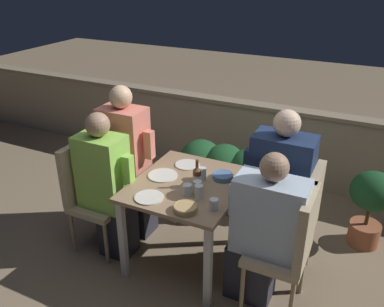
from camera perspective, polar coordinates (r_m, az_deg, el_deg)
The scene contains 24 objects.
ground_plane at distance 3.54m, azimuth -0.50°, elevation -14.38°, with size 16.00×16.00×0.00m, color #847056.
parapet_wall at distance 4.66m, azimuth 8.70°, elevation 1.99°, with size 9.00×0.18×0.86m.
dining_table at distance 3.18m, azimuth -0.55°, elevation -5.72°, with size 0.81×0.91×0.73m.
planter_hedge at distance 4.04m, azimuth 4.45°, elevation -2.69°, with size 0.93×0.47×0.66m.
chair_left_near at distance 3.50m, azimuth -14.34°, elevation -4.70°, with size 0.41×0.40×0.95m.
person_green_blouse at distance 3.35m, azimuth -11.81°, elevation -4.47°, with size 0.47×0.26×1.25m.
chair_left_far at distance 3.72m, azimuth -11.28°, elevation -2.39°, with size 0.41×0.40×0.95m.
person_coral_top at distance 3.56m, azimuth -8.91°, elevation -1.18°, with size 0.47×0.26×1.37m.
chair_right_near at distance 2.86m, azimuth 13.86°, elevation -12.10°, with size 0.41×0.40×0.95m.
person_blue_shirt at distance 2.88m, azimuth 9.96°, elevation -10.69°, with size 0.52×0.26×1.19m.
chair_right_far at distance 3.15m, azimuth 14.92°, elevation -8.46°, with size 0.41×0.40×0.95m.
person_navy_jumper at distance 3.11m, azimuth 11.63°, elevation -5.79°, with size 0.50×0.26×1.36m.
beer_bottle at distance 3.03m, azimuth 0.70°, elevation -3.26°, with size 0.06×0.06×0.22m.
plate_0 at distance 3.38m, azimuth -0.66°, elevation -1.58°, with size 0.20×0.20×0.01m.
plate_1 at distance 2.95m, azimuth -6.06°, elevation -6.13°, with size 0.21×0.21×0.01m.
plate_2 at distance 3.23m, azimuth -4.13°, elevation -3.07°, with size 0.23×0.23×0.01m.
bowl_0 at distance 3.18m, azimuth 4.34°, elevation -3.15°, with size 0.16×0.16×0.04m.
bowl_1 at distance 2.78m, azimuth -0.94°, elevation -7.62°, with size 0.16×0.16×0.04m.
glass_cup_0 at distance 2.91m, azimuth 0.96°, elevation -5.38°, with size 0.06×0.06×0.10m.
glass_cup_1 at distance 3.15m, azimuth 1.37°, elevation -2.85°, with size 0.07×0.07×0.09m.
glass_cup_2 at distance 2.98m, azimuth 0.74°, elevation -4.69°, with size 0.06×0.06×0.09m.
glass_cup_3 at distance 2.79m, azimuth 3.09°, elevation -7.13°, with size 0.06×0.06×0.08m.
glass_cup_4 at distance 2.96m, azimuth -0.67°, elevation -5.09°, with size 0.07×0.07×0.08m.
potted_plant at distance 3.76m, azimuth 23.80°, elevation -6.19°, with size 0.37×0.37×0.70m.
Camera 1 is at (1.22, -2.43, 2.27)m, focal length 38.00 mm.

